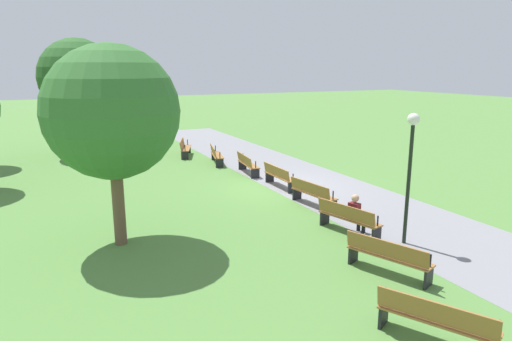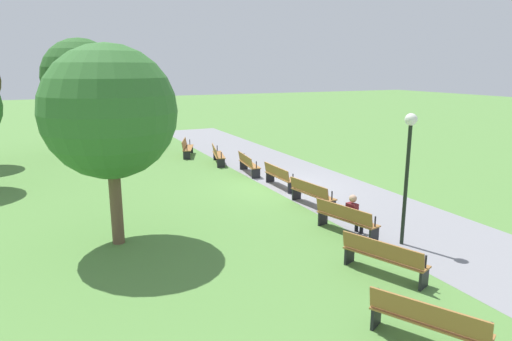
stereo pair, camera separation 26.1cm
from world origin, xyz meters
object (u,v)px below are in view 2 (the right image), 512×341
at_px(bench_0, 156,142).
at_px(bench_4, 279,176).
at_px(bench_1, 187,147).
at_px(bench_5, 312,193).
at_px(bench_2, 217,154).
at_px(lamp_post, 408,153).
at_px(bench_8, 428,321).
at_px(trash_bin, 149,140).
at_px(tree_0, 109,112).
at_px(tree_2, 81,77).
at_px(bench_3, 248,163).
at_px(bench_6, 346,218).
at_px(bench_7, 384,256).
at_px(person_seated, 354,213).

distance_m(bench_0, bench_4, 10.67).
xyz_separation_m(bench_1, bench_5, (10.59, 1.31, 0.00)).
distance_m(bench_1, bench_4, 8.04).
bearing_deg(bench_4, bench_2, -172.96).
distance_m(bench_4, lamp_post, 6.91).
relative_size(bench_5, bench_8, 1.03).
relative_size(bench_2, trash_bin, 2.64).
height_order(bench_4, tree_0, tree_0).
bearing_deg(bench_1, bench_5, 28.28).
relative_size(tree_2, lamp_post, 1.75).
xyz_separation_m(bench_0, bench_8, (20.70, 0.00, 0.00)).
bearing_deg(bench_3, bench_0, -155.33).
xyz_separation_m(bench_6, bench_7, (2.57, -0.81, 0.00)).
distance_m(bench_4, person_seated, 5.48).
xyz_separation_m(person_seated, lamp_post, (1.14, 0.77, 1.88)).
xyz_separation_m(bench_7, person_seated, (-2.44, 1.00, 0.16)).
bearing_deg(bench_3, bench_6, 3.56).
bearing_deg(bench_7, bench_6, 141.16).
relative_size(bench_2, tree_0, 0.39).
bearing_deg(bench_6, bench_0, 172.87).
height_order(bench_8, tree_2, tree_2).
relative_size(bench_1, bench_4, 1.02).
distance_m(bench_4, bench_8, 10.67).
bearing_deg(tree_0, person_seated, 70.53).
bearing_deg(tree_0, bench_4, 116.03).
xyz_separation_m(bench_0, tree_0, (13.61, -4.09, 3.08)).
distance_m(bench_4, bench_5, 2.69).
relative_size(bench_2, lamp_post, 0.58).
height_order(tree_2, trash_bin, tree_2).
xyz_separation_m(bench_6, person_seated, (0.13, 0.18, 0.16)).
xyz_separation_m(bench_4, bench_7, (7.90, -1.47, 0.00)).
height_order(bench_6, tree_2, tree_2).
distance_m(tree_0, lamp_post, 7.81).
height_order(bench_0, bench_2, same).
distance_m(tree_0, tree_2, 14.13).
bearing_deg(tree_2, person_seated, 19.67).
distance_m(bench_3, lamp_post, 9.52).
height_order(person_seated, tree_0, tree_0).
distance_m(bench_5, tree_0, 7.24).
bearing_deg(trash_bin, bench_2, 17.76).
relative_size(bench_8, trash_bin, 2.55).
xyz_separation_m(bench_5, bench_6, (2.65, -0.49, 0.00)).
relative_size(person_seated, tree_0, 0.23).
bearing_deg(bench_6, bench_2, 165.84).
bearing_deg(trash_bin, bench_0, 5.18).
xyz_separation_m(bench_1, tree_2, (-2.94, -4.83, 3.69)).
height_order(bench_1, trash_bin, bench_1).
bearing_deg(bench_6, bench_8, -35.28).
bearing_deg(bench_4, bench_0, -165.93).
xyz_separation_m(bench_0, bench_4, (10.35, 2.59, 0.00)).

